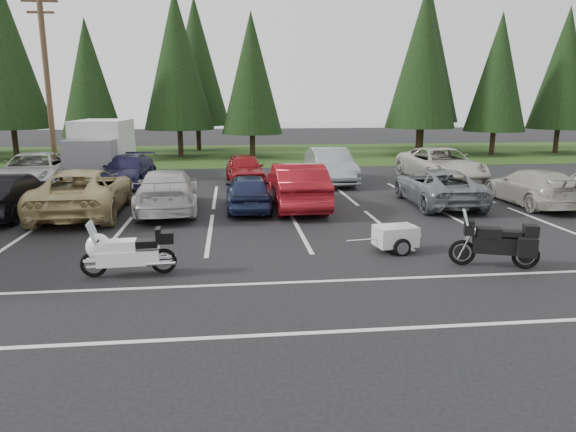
# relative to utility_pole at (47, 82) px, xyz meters

# --- Properties ---
(ground) EXTENTS (120.00, 120.00, 0.00)m
(ground) POSITION_rel_utility_pole_xyz_m (10.00, -12.00, -4.70)
(ground) COLOR black
(ground) RESTS_ON ground
(grass_strip) EXTENTS (80.00, 16.00, 0.01)m
(grass_strip) POSITION_rel_utility_pole_xyz_m (10.00, 12.00, -4.69)
(grass_strip) COLOR #1F3C13
(grass_strip) RESTS_ON ground
(lake_water) EXTENTS (70.00, 50.00, 0.02)m
(lake_water) POSITION_rel_utility_pole_xyz_m (14.00, 43.00, -4.70)
(lake_water) COLOR slate
(lake_water) RESTS_ON ground
(utility_pole) EXTENTS (1.60, 0.26, 9.00)m
(utility_pole) POSITION_rel_utility_pole_xyz_m (0.00, 0.00, 0.00)
(utility_pole) COLOR #473321
(utility_pole) RESTS_ON ground
(box_truck) EXTENTS (2.40, 5.60, 2.90)m
(box_truck) POSITION_rel_utility_pole_xyz_m (2.00, 0.50, -3.25)
(box_truck) COLOR silver
(box_truck) RESTS_ON ground
(stall_markings) EXTENTS (32.00, 16.00, 0.01)m
(stall_markings) POSITION_rel_utility_pole_xyz_m (10.00, -10.00, -4.69)
(stall_markings) COLOR silver
(stall_markings) RESTS_ON ground
(conifer_2) EXTENTS (5.10, 5.10, 11.89)m
(conifer_2) POSITION_rel_utility_pole_xyz_m (-6.00, 10.80, 2.25)
(conifer_2) COLOR #332316
(conifer_2) RESTS_ON ground
(conifer_3) EXTENTS (3.87, 3.87, 9.02)m
(conifer_3) POSITION_rel_utility_pole_xyz_m (-0.50, 9.40, 0.57)
(conifer_3) COLOR #332316
(conifer_3) RESTS_ON ground
(conifer_4) EXTENTS (4.80, 4.80, 11.17)m
(conifer_4) POSITION_rel_utility_pole_xyz_m (5.00, 10.90, 1.83)
(conifer_4) COLOR #332316
(conifer_4) RESTS_ON ground
(conifer_5) EXTENTS (4.14, 4.14, 9.63)m
(conifer_5) POSITION_rel_utility_pole_xyz_m (10.00, 9.60, 0.93)
(conifer_5) COLOR #332316
(conifer_5) RESTS_ON ground
(conifer_6) EXTENTS (4.93, 4.93, 11.48)m
(conifer_6) POSITION_rel_utility_pole_xyz_m (22.00, 10.10, 2.01)
(conifer_6) COLOR #332316
(conifer_6) RESTS_ON ground
(conifer_7) EXTENTS (4.27, 4.27, 9.94)m
(conifer_7) POSITION_rel_utility_pole_xyz_m (27.50, 9.80, 1.11)
(conifer_7) COLOR #332316
(conifer_7) RESTS_ON ground
(conifer_8) EXTENTS (4.53, 4.53, 10.56)m
(conifer_8) POSITION_rel_utility_pole_xyz_m (33.00, 10.60, 1.47)
(conifer_8) COLOR #332316
(conifer_8) RESTS_ON ground
(conifer_back_b) EXTENTS (4.97, 4.97, 11.58)m
(conifer_back_b) POSITION_rel_utility_pole_xyz_m (6.00, 15.50, 2.07)
(conifer_back_b) COLOR #332316
(conifer_back_b) RESTS_ON ground
(conifer_back_c) EXTENTS (5.50, 5.50, 12.81)m
(conifer_back_c) POSITION_rel_utility_pole_xyz_m (24.00, 14.80, 2.80)
(conifer_back_c) COLOR #332316
(conifer_back_c) RESTS_ON ground
(car_near_1) EXTENTS (1.58, 4.50, 1.48)m
(car_near_1) POSITION_rel_utility_pole_xyz_m (0.94, -7.96, -3.96)
(car_near_1) COLOR black
(car_near_1) RESTS_ON ground
(car_near_2) EXTENTS (2.89, 5.86, 1.60)m
(car_near_2) POSITION_rel_utility_pole_xyz_m (3.41, -7.88, -3.90)
(car_near_2) COLOR tan
(car_near_2) RESTS_ON ground
(car_near_3) EXTENTS (2.43, 5.29, 1.50)m
(car_near_3) POSITION_rel_utility_pole_xyz_m (6.20, -7.68, -3.95)
(car_near_3) COLOR beige
(car_near_3) RESTS_ON ground
(car_near_4) EXTENTS (1.63, 3.93, 1.33)m
(car_near_4) POSITION_rel_utility_pole_xyz_m (9.07, -7.76, -4.03)
(car_near_4) COLOR #1B2345
(car_near_4) RESTS_ON ground
(car_near_5) EXTENTS (1.83, 5.08, 1.67)m
(car_near_5) POSITION_rel_utility_pole_xyz_m (10.85, -7.60, -3.86)
(car_near_5) COLOR maroon
(car_near_5) RESTS_ON ground
(car_near_6) EXTENTS (2.43, 5.00, 1.37)m
(car_near_6) POSITION_rel_utility_pole_xyz_m (16.21, -7.59, -4.01)
(car_near_6) COLOR slate
(car_near_6) RESTS_ON ground
(car_near_7) EXTENTS (1.92, 4.72, 1.37)m
(car_near_7) POSITION_rel_utility_pole_xyz_m (19.75, -8.07, -4.01)
(car_near_7) COLOR #A9A69B
(car_near_7) RESTS_ON ground
(car_far_0) EXTENTS (3.00, 5.87, 1.59)m
(car_far_0) POSITION_rel_utility_pole_xyz_m (-0.26, -2.06, -3.90)
(car_far_0) COLOR silver
(car_far_0) RESTS_ON ground
(car_far_1) EXTENTS (2.29, 4.90, 1.38)m
(car_far_1) POSITION_rel_utility_pole_xyz_m (3.69, -1.57, -4.01)
(car_far_1) COLOR #1B183D
(car_far_1) RESTS_ON ground
(car_far_2) EXTENTS (1.99, 4.21, 1.39)m
(car_far_2) POSITION_rel_utility_pole_xyz_m (9.14, -1.56, -4.00)
(car_far_2) COLOR maroon
(car_far_2) RESTS_ON ground
(car_far_3) EXTENTS (1.84, 5.00, 1.63)m
(car_far_3) POSITION_rel_utility_pole_xyz_m (13.21, -1.88, -3.88)
(car_far_3) COLOR gray
(car_far_3) RESTS_ON ground
(car_far_4) EXTENTS (2.95, 5.99, 1.63)m
(car_far_4) POSITION_rel_utility_pole_xyz_m (18.61, -2.14, -3.88)
(car_far_4) COLOR beige
(car_far_4) RESTS_ON ground
(touring_motorcycle) EXTENTS (2.37, 0.86, 1.29)m
(touring_motorcycle) POSITION_rel_utility_pole_xyz_m (6.14, -14.60, -4.05)
(touring_motorcycle) COLOR white
(touring_motorcycle) RESTS_ON ground
(cargo_trailer) EXTENTS (1.62, 1.07, 0.70)m
(cargo_trailer) POSITION_rel_utility_pole_xyz_m (12.69, -13.45, -4.35)
(cargo_trailer) COLOR silver
(cargo_trailer) RESTS_ON ground
(adventure_motorcycle) EXTENTS (2.39, 1.46, 1.38)m
(adventure_motorcycle) POSITION_rel_utility_pole_xyz_m (14.60, -14.96, -4.01)
(adventure_motorcycle) COLOR black
(adventure_motorcycle) RESTS_ON ground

